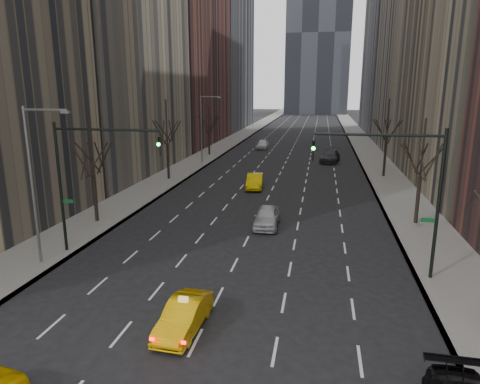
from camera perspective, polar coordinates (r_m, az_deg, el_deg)
The scene contains 18 objects.
sidewalk_left at distance 83.21m, azimuth -1.11°, elevation 6.82°, with size 4.50×320.00×0.15m, color slate.
sidewalk_right at distance 81.83m, azimuth 16.04°, elevation 6.17°, with size 4.50×320.00×0.15m, color slate.
bld_left_far at distance 82.06m, azimuth -8.63°, elevation 21.93°, with size 14.00×28.00×44.00m, color brown.
bld_left_deep at distance 111.80m, azimuth -3.28°, elevation 23.97°, with size 14.00×30.00×60.00m, color slate.
tree_lw_b at distance 33.93m, azimuth -18.95°, elevation 2.14°, with size 3.36×3.50×7.82m.
tree_lw_c at distance 48.23m, azimuth -9.65°, elevation 6.32°, with size 3.36×3.50×8.74m.
tree_lw_d at distance 65.36m, azimuth -4.16°, elevation 7.96°, with size 3.36×3.50×7.36m.
tree_rw_b at distance 34.27m, azimuth 22.88°, elevation 1.91°, with size 3.36×3.50×7.82m.
tree_rw_c at distance 51.74m, azimuth 18.90°, elevation 6.27°, with size 3.36×3.50×8.74m.
traffic_mast_left at distance 27.08m, azimuth -20.08°, elevation 3.09°, with size 6.69×0.39×8.00m.
traffic_mast_right at distance 23.74m, azimuth 21.29°, elevation 1.58°, with size 6.69×0.39×8.00m.
streetlight_near at distance 26.37m, azimuth -25.53°, elevation 2.60°, with size 2.83×0.22×9.00m.
streetlight_far at distance 58.14m, azimuth -4.85°, elevation 9.27°, with size 2.83×0.22×9.00m.
taxi_sedan at distance 19.07m, azimuth -7.50°, elevation -16.05°, with size 1.40×4.02×1.32m, color #D89E04.
silver_sedan_ahead at distance 31.97m, azimuth 3.58°, elevation -3.30°, with size 1.76×4.39×1.49m, color #ABAFB4.
far_taxi at distance 44.04m, azimuth 1.99°, elevation 1.46°, with size 1.57×4.50×1.48m, color #E9C304.
far_suv_grey at distance 61.16m, azimuth 11.93°, elevation 4.74°, with size 2.38×5.85×1.70m, color #2B2B30.
far_car_white at distance 73.13m, azimuth 3.04°, elevation 6.39°, with size 1.83×4.55×1.55m, color silver.
Camera 1 is at (4.66, -10.86, 10.10)m, focal length 32.00 mm.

